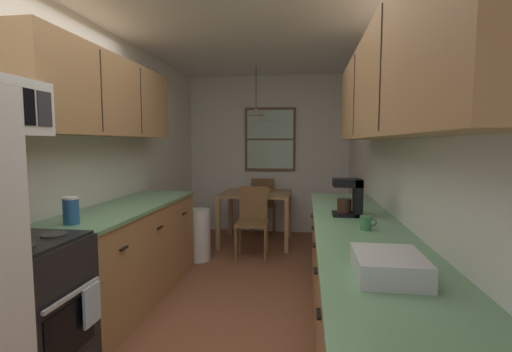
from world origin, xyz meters
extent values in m
plane|color=brown|center=(0.00, 1.00, 0.00)|extent=(12.00, 12.00, 0.00)
cube|color=white|center=(-1.35, 1.00, 1.27)|extent=(0.10, 9.00, 2.55)
cube|color=white|center=(1.35, 1.00, 1.27)|extent=(0.10, 9.00, 2.55)
cube|color=white|center=(0.00, 3.65, 1.27)|extent=(4.40, 0.10, 2.55)
cube|color=white|center=(0.00, 1.00, 2.59)|extent=(4.40, 9.00, 0.08)
cube|color=black|center=(-0.99, -0.53, 0.45)|extent=(0.62, 0.60, 0.90)
cube|color=black|center=(-0.67, -0.53, 0.42)|extent=(0.01, 0.42, 0.30)
cube|color=silver|center=(-0.65, -0.53, 0.63)|extent=(0.02, 0.48, 0.02)
cube|color=black|center=(-0.99, -0.53, 0.91)|extent=(0.59, 0.57, 0.02)
cylinder|color=#2D2D2D|center=(-1.13, -0.40, 0.93)|extent=(0.15, 0.15, 0.01)
cylinder|color=#2D2D2D|center=(-0.85, -0.66, 0.93)|extent=(0.15, 0.15, 0.01)
cylinder|color=#2D2D2D|center=(-0.85, -0.40, 0.93)|extent=(0.15, 0.15, 0.01)
cube|color=black|center=(-0.92, -0.59, 1.67)|extent=(0.01, 0.34, 0.20)
cube|color=#2D2D33|center=(-0.92, -0.34, 1.67)|extent=(0.01, 0.11, 0.20)
cube|color=#A87A4C|center=(-1.00, 0.78, 0.43)|extent=(0.60, 1.99, 0.87)
cube|color=#6B9E70|center=(-1.00, 0.78, 0.89)|extent=(0.63, 2.01, 0.03)
cube|color=black|center=(-0.69, 0.11, 0.70)|extent=(0.02, 0.10, 0.01)
cube|color=black|center=(-0.69, 0.78, 0.70)|extent=(0.02, 0.10, 0.01)
cube|color=black|center=(-0.69, 1.44, 0.70)|extent=(0.02, 0.10, 0.01)
cube|color=#A87A4C|center=(-1.14, 0.73, 1.87)|extent=(0.32, 2.09, 0.69)
cube|color=#2D2319|center=(-0.98, 0.38, 1.87)|extent=(0.01, 0.01, 0.64)
cube|color=#2D2319|center=(-0.98, 1.07, 1.87)|extent=(0.01, 0.01, 0.64)
cube|color=#A87A4C|center=(1.00, 0.11, 0.43)|extent=(0.60, 3.36, 0.87)
cube|color=#6B9E70|center=(1.00, 0.11, 0.89)|extent=(0.63, 3.38, 0.03)
cube|color=black|center=(0.69, -0.73, 0.70)|extent=(0.02, 0.10, 0.01)
cube|color=black|center=(0.69, -0.17, 0.70)|extent=(0.02, 0.10, 0.01)
cube|color=black|center=(0.69, 0.39, 0.70)|extent=(0.02, 0.10, 0.01)
cube|color=black|center=(0.69, 0.95, 0.70)|extent=(0.02, 0.10, 0.01)
cube|color=black|center=(0.69, 1.51, 0.70)|extent=(0.02, 0.10, 0.01)
cube|color=#A87A4C|center=(1.14, 0.06, 1.83)|extent=(0.32, 3.06, 0.66)
cube|color=#2D2319|center=(0.98, -0.44, 1.83)|extent=(0.01, 0.01, 0.61)
cube|color=#2D2319|center=(0.98, 0.56, 1.83)|extent=(0.01, 0.01, 0.61)
cube|color=#A87F51|center=(-0.10, 2.86, 0.73)|extent=(0.99, 0.89, 0.03)
cube|color=#A87F51|center=(-0.56, 2.45, 0.36)|extent=(0.06, 0.06, 0.72)
cube|color=#A87F51|center=(0.37, 2.45, 0.36)|extent=(0.06, 0.06, 0.72)
cube|color=#A87F51|center=(-0.56, 3.28, 0.36)|extent=(0.06, 0.06, 0.72)
cube|color=#A87F51|center=(0.37, 3.28, 0.36)|extent=(0.06, 0.06, 0.72)
cube|color=brown|center=(-0.05, 2.14, 0.45)|extent=(0.42, 0.42, 0.04)
cube|color=brown|center=(-0.06, 2.32, 0.68)|extent=(0.37, 0.05, 0.45)
cylinder|color=brown|center=(0.14, 1.97, 0.22)|extent=(0.04, 0.04, 0.43)
cylinder|color=brown|center=(-0.22, 1.95, 0.22)|extent=(0.04, 0.04, 0.43)
cylinder|color=brown|center=(0.13, 2.33, 0.22)|extent=(0.04, 0.04, 0.43)
cylinder|color=brown|center=(-0.24, 2.31, 0.22)|extent=(0.04, 0.04, 0.43)
cube|color=brown|center=(-0.07, 3.59, 0.45)|extent=(0.42, 0.42, 0.04)
cube|color=brown|center=(-0.06, 3.41, 0.68)|extent=(0.37, 0.05, 0.45)
cylinder|color=brown|center=(-0.27, 3.76, 0.22)|extent=(0.04, 0.04, 0.43)
cylinder|color=brown|center=(0.10, 3.78, 0.22)|extent=(0.04, 0.04, 0.43)
cylinder|color=brown|center=(-0.25, 3.40, 0.22)|extent=(0.04, 0.04, 0.43)
cylinder|color=brown|center=(0.12, 3.42, 0.22)|extent=(0.04, 0.04, 0.43)
cylinder|color=black|center=(-0.10, 2.86, 2.25)|extent=(0.01, 0.01, 0.60)
cone|color=#B7B2A8|center=(-0.10, 2.86, 1.90)|extent=(0.27, 0.27, 0.10)
sphere|color=white|center=(-0.10, 2.86, 1.92)|extent=(0.06, 0.06, 0.06)
cube|color=brown|center=(0.04, 3.58, 1.53)|extent=(0.82, 0.04, 1.02)
cube|color=#B2D1B7|center=(0.04, 3.56, 1.53)|extent=(0.74, 0.01, 0.94)
cube|color=brown|center=(0.04, 3.56, 1.53)|extent=(0.74, 0.02, 0.03)
cylinder|color=white|center=(-0.70, 1.99, 0.32)|extent=(0.29, 0.29, 0.64)
cylinder|color=#265999|center=(-1.00, -0.02, 0.99)|extent=(0.11, 0.11, 0.18)
cylinder|color=white|center=(-1.00, -0.02, 1.09)|extent=(0.11, 0.11, 0.02)
cube|color=silver|center=(-0.64, -0.38, 0.50)|extent=(0.02, 0.16, 0.24)
cube|color=black|center=(0.94, 0.55, 0.91)|extent=(0.22, 0.18, 0.02)
cube|color=black|center=(1.02, 0.55, 1.04)|extent=(0.06, 0.18, 0.29)
cube|color=black|center=(0.94, 0.55, 1.16)|extent=(0.22, 0.18, 0.06)
cylinder|color=#331E14|center=(0.92, 0.55, 0.98)|extent=(0.11, 0.11, 0.11)
cylinder|color=#3F7F4C|center=(1.01, 0.09, 0.95)|extent=(0.07, 0.07, 0.09)
torus|color=#3F7F4C|center=(1.06, 0.09, 0.95)|extent=(0.05, 0.01, 0.05)
cube|color=silver|center=(0.97, -0.77, 0.95)|extent=(0.28, 0.34, 0.10)
cylinder|color=#E0D14C|center=(0.01, 2.94, 0.78)|extent=(0.19, 0.19, 0.06)
camera|label=1|loc=(0.62, -2.32, 1.47)|focal=25.48mm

